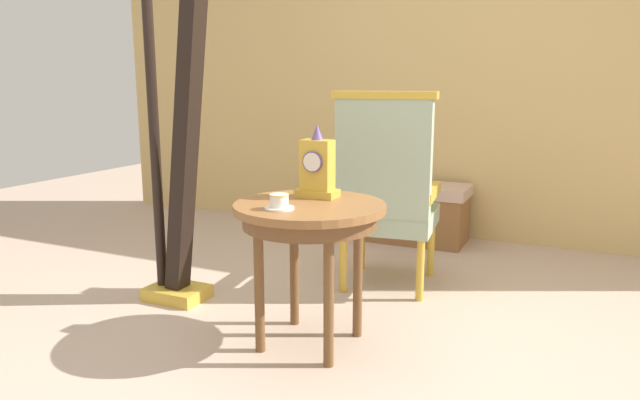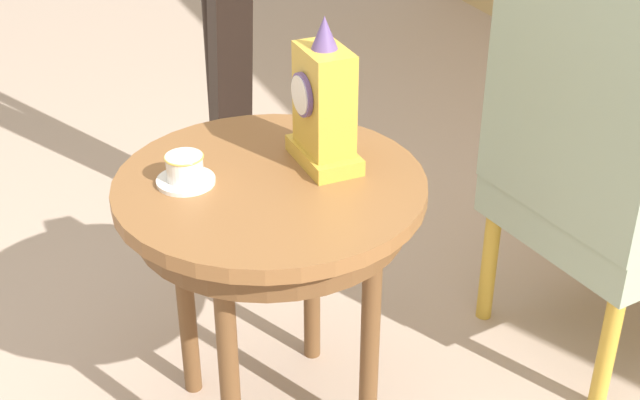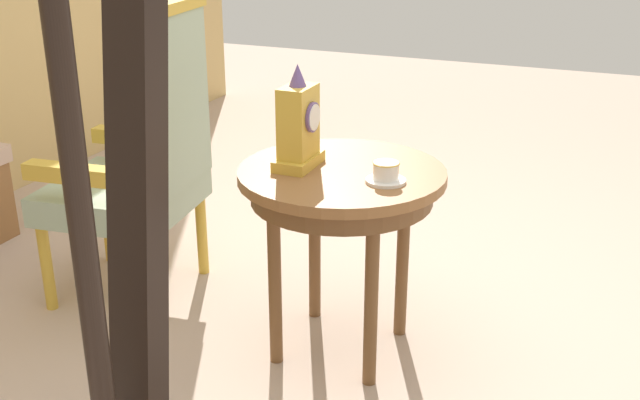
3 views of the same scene
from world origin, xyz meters
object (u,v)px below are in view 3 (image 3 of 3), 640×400
(side_table, at_px, (342,193))
(armchair, at_px, (142,152))
(harp, at_px, (124,244))
(mantel_clock, at_px, (299,127))
(teacup_left, at_px, (386,173))

(side_table, height_order, armchair, armchair)
(side_table, xyz_separation_m, harp, (-0.88, 0.19, 0.16))
(harp, bearing_deg, side_table, -12.43)
(mantel_clock, relative_size, harp, 0.18)
(teacup_left, bearing_deg, harp, 156.20)
(side_table, distance_m, armchair, 0.83)
(side_table, distance_m, harp, 0.92)
(side_table, bearing_deg, mantel_clock, 101.79)
(mantel_clock, bearing_deg, teacup_left, -95.89)
(teacup_left, height_order, harp, harp)
(armchair, relative_size, harp, 0.62)
(side_table, xyz_separation_m, teacup_left, (-0.06, -0.17, 0.11))
(side_table, height_order, harp, harp)
(side_table, xyz_separation_m, mantel_clock, (-0.03, 0.14, 0.22))
(armchair, height_order, harp, harp)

